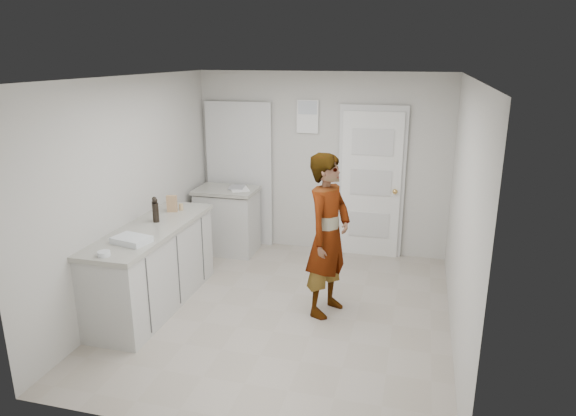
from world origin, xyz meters
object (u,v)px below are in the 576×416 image
(oil_cruet_b, at_px, (155,209))
(baking_dish, at_px, (132,240))
(oil_cruet_a, at_px, (156,211))
(egg_bowl, at_px, (104,254))
(cake_mix_box, at_px, (172,204))
(spice_jar, at_px, (181,207))
(person, at_px, (328,235))

(oil_cruet_b, xyz_separation_m, baking_dish, (0.11, -0.69, -0.11))
(oil_cruet_a, relative_size, oil_cruet_b, 0.98)
(oil_cruet_a, relative_size, egg_bowl, 2.33)
(cake_mix_box, distance_m, oil_cruet_a, 0.40)
(spice_jar, bearing_deg, baking_dish, -89.13)
(oil_cruet_a, distance_m, egg_bowl, 1.04)
(person, xyz_separation_m, oil_cruet_a, (-1.91, -0.16, 0.18))
(spice_jar, bearing_deg, oil_cruet_b, -101.53)
(person, height_order, oil_cruet_b, person)
(egg_bowl, bearing_deg, spice_jar, 88.35)
(person, distance_m, spice_jar, 1.87)
(spice_jar, distance_m, egg_bowl, 1.52)
(oil_cruet_b, bearing_deg, person, 3.96)
(person, distance_m, oil_cruet_b, 1.94)
(cake_mix_box, distance_m, baking_dish, 1.06)
(cake_mix_box, bearing_deg, person, -22.76)
(baking_dish, bearing_deg, oil_cruet_b, 99.04)
(person, xyz_separation_m, spice_jar, (-1.84, 0.32, 0.08))
(egg_bowl, bearing_deg, oil_cruet_b, 92.61)
(spice_jar, relative_size, egg_bowl, 0.66)
(person, distance_m, baking_dish, 2.00)
(cake_mix_box, bearing_deg, baking_dish, -100.81)
(person, bearing_deg, baking_dish, 133.76)
(cake_mix_box, distance_m, egg_bowl, 1.43)
(oil_cruet_b, relative_size, baking_dish, 0.72)
(spice_jar, relative_size, oil_cruet_b, 0.28)
(oil_cruet_a, xyz_separation_m, oil_cruet_b, (-0.02, 0.03, 0.00))
(spice_jar, relative_size, oil_cruet_a, 0.28)
(cake_mix_box, distance_m, spice_jar, 0.13)
(baking_dish, bearing_deg, oil_cruet_a, 97.48)
(cake_mix_box, bearing_deg, spice_jar, 32.40)
(person, height_order, oil_cruet_a, person)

